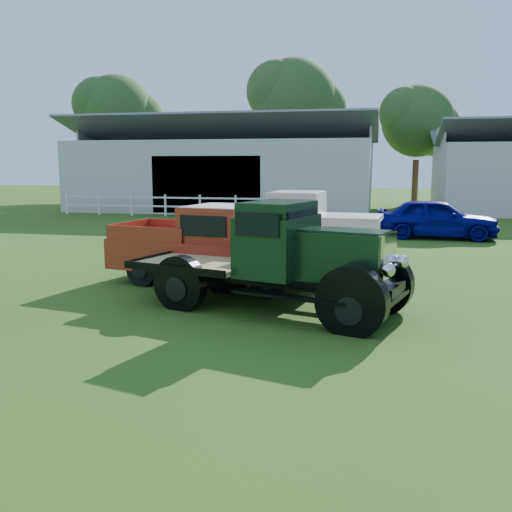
% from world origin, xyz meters
% --- Properties ---
extents(ground, '(120.00, 120.00, 0.00)m').
position_xyz_m(ground, '(0.00, 0.00, 0.00)').
color(ground, '#2E450E').
extents(shed_left, '(18.80, 10.20, 5.60)m').
position_xyz_m(shed_left, '(-7.00, 26.00, 2.80)').
color(shed_left, '#A9A9A9').
rests_on(shed_left, ground).
extents(fence_rail, '(14.20, 0.16, 1.20)m').
position_xyz_m(fence_rail, '(-8.00, 20.00, 0.60)').
color(fence_rail, white).
rests_on(fence_rail, ground).
extents(tree_a, '(6.30, 6.30, 10.50)m').
position_xyz_m(tree_a, '(-18.00, 33.00, 5.25)').
color(tree_a, '#1E3611').
rests_on(tree_a, ground).
extents(tree_b, '(6.90, 6.90, 11.50)m').
position_xyz_m(tree_b, '(-4.00, 34.00, 5.75)').
color(tree_b, '#1E3611').
rests_on(tree_b, ground).
extents(tree_c, '(5.40, 5.40, 9.00)m').
position_xyz_m(tree_c, '(5.00, 33.00, 4.50)').
color(tree_c, '#1E3611').
rests_on(tree_c, ground).
extents(vintage_flatbed, '(5.79, 3.56, 2.14)m').
position_xyz_m(vintage_flatbed, '(0.55, 1.11, 1.07)').
color(vintage_flatbed, black).
rests_on(vintage_flatbed, ground).
extents(red_pickup, '(5.54, 2.94, 1.92)m').
position_xyz_m(red_pickup, '(-1.19, 3.20, 0.96)').
color(red_pickup, maroon).
rests_on(red_pickup, ground).
extents(white_pickup, '(5.58, 2.51, 2.00)m').
position_xyz_m(white_pickup, '(0.03, 7.37, 1.00)').
color(white_pickup, silver).
rests_on(white_pickup, ground).
extents(misc_car_blue, '(4.67, 2.11, 1.56)m').
position_xyz_m(misc_car_blue, '(4.74, 13.22, 0.78)').
color(misc_car_blue, '#03056F').
rests_on(misc_car_blue, ground).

